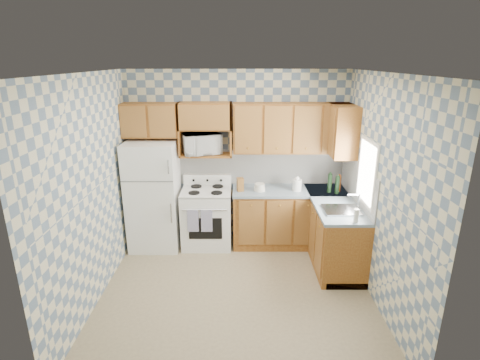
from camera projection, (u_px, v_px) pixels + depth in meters
name	position (u px, v px, depth m)	size (l,w,h in m)	color
floor	(236.00, 290.00, 4.83)	(3.40, 3.40, 0.00)	#79694F
back_wall	(237.00, 157.00, 5.93)	(3.40, 0.02, 2.70)	slate
right_wall	(380.00, 192.00, 4.41)	(0.02, 3.20, 2.70)	slate
backsplash_back	(262.00, 167.00, 5.97)	(2.60, 0.01, 0.56)	white
backsplash_right	(357.00, 182.00, 5.22)	(0.01, 1.60, 0.56)	white
refrigerator	(154.00, 195.00, 5.75)	(0.75, 0.70, 1.68)	white
stove_body	(207.00, 218.00, 5.90)	(0.76, 0.65, 0.90)	white
cooktop	(206.00, 191.00, 5.76)	(0.76, 0.65, 0.03)	silver
backguard	(208.00, 179.00, 5.99)	(0.76, 0.08, 0.17)	white
dish_towel_left	(193.00, 221.00, 5.54)	(0.16, 0.03, 0.35)	navy
dish_towel_right	(207.00, 221.00, 5.54)	(0.16, 0.03, 0.35)	navy
base_cabinets_back	(289.00, 218.00, 5.93)	(1.75, 0.60, 0.88)	#6A3010
base_cabinets_right	(332.00, 232.00, 5.45)	(0.60, 1.60, 0.88)	#6A3010
countertop_back	(290.00, 191.00, 5.78)	(1.77, 0.63, 0.04)	slate
countertop_right	(335.00, 202.00, 5.31)	(0.63, 1.60, 0.04)	slate
upper_cabinets_back	(291.00, 128.00, 5.62)	(1.75, 0.33, 0.74)	#6A3010
upper_cabinets_fridge	(150.00, 120.00, 5.58)	(0.82, 0.33, 0.50)	#6A3010
upper_cabinets_right	(342.00, 130.00, 5.45)	(0.33, 0.70, 0.74)	#6A3010
microwave_shelf	(206.00, 155.00, 5.75)	(0.80, 0.33, 0.03)	#6A3010
microwave	(201.00, 144.00, 5.71)	(0.57, 0.38, 0.31)	white
sink	(341.00, 210.00, 4.97)	(0.48, 0.40, 0.03)	#B7B7BC
window	(367.00, 172.00, 4.81)	(0.02, 0.66, 0.86)	silver
bottle_0	(330.00, 183.00, 5.61)	(0.06, 0.06, 0.29)	black
bottle_1	(337.00, 185.00, 5.56)	(0.06, 0.06, 0.27)	black
bottle_2	(339.00, 183.00, 5.66)	(0.06, 0.06, 0.25)	#5B2910
knife_block	(240.00, 184.00, 5.68)	(0.09, 0.09, 0.21)	brown
electric_kettle	(297.00, 185.00, 5.69)	(0.14, 0.14, 0.18)	white
food_containers	(260.00, 187.00, 5.70)	(0.17, 0.17, 0.11)	beige
soap_bottle	(356.00, 216.00, 4.60)	(0.06, 0.06, 0.17)	beige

